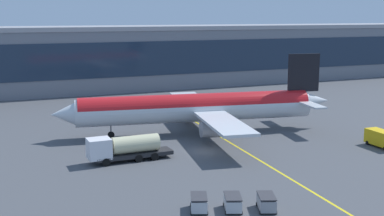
{
  "coord_description": "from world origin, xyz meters",
  "views": [
    {
      "loc": [
        -27.21,
        -58.97,
        18.17
      ],
      "look_at": [
        1.59,
        7.92,
        4.5
      ],
      "focal_mm": 46.31,
      "sensor_mm": 36.0,
      "label": 1
    }
  ],
  "objects_px": {
    "main_airliner": "(198,107)",
    "baggage_cart_1": "(233,202)",
    "crew_van": "(383,138)",
    "fuel_tanker": "(124,148)",
    "baggage_cart_0": "(199,203)",
    "baggage_cart_2": "(266,202)"
  },
  "relations": [
    {
      "from": "fuel_tanker",
      "to": "baggage_cart_0",
      "type": "distance_m",
      "value": 18.59
    },
    {
      "from": "fuel_tanker",
      "to": "crew_van",
      "type": "distance_m",
      "value": 35.77
    },
    {
      "from": "main_airliner",
      "to": "baggage_cart_1",
      "type": "distance_m",
      "value": 31.43
    },
    {
      "from": "crew_van",
      "to": "baggage_cart_1",
      "type": "height_order",
      "value": "crew_van"
    },
    {
      "from": "crew_van",
      "to": "baggage_cart_1",
      "type": "relative_size",
      "value": 1.67
    },
    {
      "from": "main_airliner",
      "to": "baggage_cart_0",
      "type": "bearing_deg",
      "value": -113.82
    },
    {
      "from": "baggage_cart_0",
      "to": "baggage_cart_2",
      "type": "height_order",
      "value": "same"
    },
    {
      "from": "baggage_cart_0",
      "to": "crew_van",
      "type": "bearing_deg",
      "value": 18.01
    },
    {
      "from": "main_airliner",
      "to": "baggage_cart_1",
      "type": "xyz_separation_m",
      "value": [
        -9.63,
        -29.73,
        -3.32
      ]
    },
    {
      "from": "baggage_cart_1",
      "to": "baggage_cart_0",
      "type": "bearing_deg",
      "value": 158.14
    },
    {
      "from": "crew_van",
      "to": "baggage_cart_1",
      "type": "distance_m",
      "value": 32.18
    },
    {
      "from": "crew_van",
      "to": "baggage_cart_2",
      "type": "bearing_deg",
      "value": -154.11
    },
    {
      "from": "main_airliner",
      "to": "baggage_cart_0",
      "type": "height_order",
      "value": "main_airliner"
    },
    {
      "from": "crew_van",
      "to": "baggage_cart_1",
      "type": "xyz_separation_m",
      "value": [
        -29.91,
        -11.88,
        -0.53
      ]
    },
    {
      "from": "fuel_tanker",
      "to": "baggage_cart_0",
      "type": "height_order",
      "value": "fuel_tanker"
    },
    {
      "from": "fuel_tanker",
      "to": "crew_van",
      "type": "xyz_separation_m",
      "value": [
        34.91,
        -7.77,
        -0.43
      ]
    },
    {
      "from": "main_airliner",
      "to": "fuel_tanker",
      "type": "distance_m",
      "value": 17.93
    },
    {
      "from": "baggage_cart_2",
      "to": "crew_van",
      "type": "bearing_deg",
      "value": 25.89
    },
    {
      "from": "baggage_cart_0",
      "to": "baggage_cart_1",
      "type": "bearing_deg",
      "value": -21.86
    },
    {
      "from": "main_airliner",
      "to": "baggage_cart_1",
      "type": "relative_size",
      "value": 14.58
    },
    {
      "from": "main_airliner",
      "to": "baggage_cart_1",
      "type": "height_order",
      "value": "main_airliner"
    },
    {
      "from": "main_airliner",
      "to": "crew_van",
      "type": "relative_size",
      "value": 8.73
    }
  ]
}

